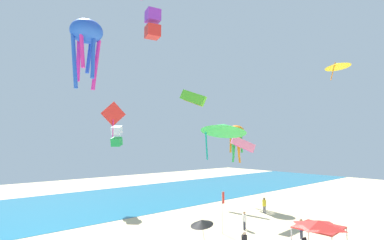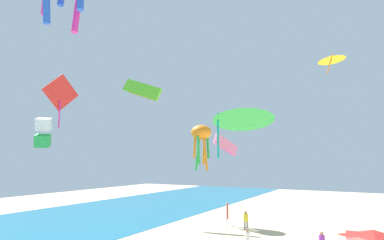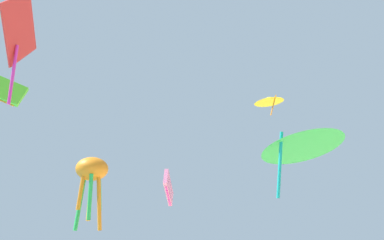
# 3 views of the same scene
# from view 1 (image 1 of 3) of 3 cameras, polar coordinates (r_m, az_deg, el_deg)

# --- Properties ---
(ocean_strip) EXTENTS (120.00, 22.03, 0.02)m
(ocean_strip) POSITION_cam_1_polar(r_m,az_deg,el_deg) (44.86, -16.58, -15.49)
(ocean_strip) COLOR teal
(ocean_strip) RESTS_ON ground
(canopy_tent) EXTENTS (2.99, 2.99, 2.85)m
(canopy_tent) POSITION_cam_1_polar(r_m,az_deg,el_deg) (23.21, 24.42, -18.82)
(canopy_tent) COLOR #B7B7BC
(canopy_tent) RESTS_ON ground
(beach_umbrella) EXTENTS (1.98, 1.94, 2.20)m
(beach_umbrella) POSITION_cam_1_polar(r_m,az_deg,el_deg) (24.83, 1.99, -20.15)
(beach_umbrella) COLOR silver
(beach_umbrella) RESTS_ON ground
(banner_flag) EXTENTS (0.36, 0.06, 3.91)m
(banner_flag) POSITION_cam_1_polar(r_m,az_deg,el_deg) (27.69, 6.23, -17.37)
(banner_flag) COLOR silver
(banner_flag) RESTS_ON ground
(person_by_tent) EXTENTS (0.44, 0.47, 1.87)m
(person_by_tent) POSITION_cam_1_polar(r_m,az_deg,el_deg) (36.49, 14.54, -16.25)
(person_by_tent) COLOR slate
(person_by_tent) RESTS_ON ground
(person_watching_sky) EXTENTS (0.42, 0.42, 1.75)m
(person_watching_sky) POSITION_cam_1_polar(r_m,az_deg,el_deg) (28.00, 21.38, -19.70)
(person_watching_sky) COLOR #33384C
(person_watching_sky) RESTS_ON ground
(person_near_umbrella) EXTENTS (0.44, 0.41, 1.72)m
(person_near_umbrella) POSITION_cam_1_polar(r_m,az_deg,el_deg) (29.45, 10.63, -19.24)
(person_near_umbrella) COLOR #33384C
(person_near_umbrella) RESTS_ON ground
(kite_parafoil_pink) EXTENTS (3.41, 1.21, 2.09)m
(kite_parafoil_pink) POSITION_cam_1_polar(r_m,az_deg,el_deg) (34.12, 10.42, -4.89)
(kite_parafoil_pink) COLOR pink
(kite_box_white) EXTENTS (1.95, 1.94, 2.93)m
(kite_box_white) POSITION_cam_1_polar(r_m,az_deg,el_deg) (39.84, -15.09, -3.18)
(kite_box_white) COLOR white
(kite_delta_green) EXTENTS (5.30, 5.27, 3.60)m
(kite_delta_green) POSITION_cam_1_polar(r_m,az_deg,el_deg) (24.30, 6.46, -1.65)
(kite_delta_green) COLOR green
(kite_octopus_orange) EXTENTS (2.42, 2.42, 5.39)m
(kite_octopus_orange) POSITION_cam_1_polar(r_m,az_deg,el_deg) (41.09, 8.95, -2.71)
(kite_octopus_orange) COLOR orange
(kite_diamond_red) EXTENTS (2.66, 0.56, 3.85)m
(kite_diamond_red) POSITION_cam_1_polar(r_m,az_deg,el_deg) (31.31, -15.75, 0.95)
(kite_diamond_red) COLOR red
(kite_parafoil_lime) EXTENTS (1.08, 5.80, 3.49)m
(kite_parafoil_lime) POSITION_cam_1_polar(r_m,az_deg,el_deg) (46.16, 0.15, 4.53)
(kite_parafoil_lime) COLOR #66D82D
(kite_box_purple) EXTENTS (1.52, 1.53, 2.65)m
(kite_box_purple) POSITION_cam_1_polar(r_m,az_deg,el_deg) (27.78, -8.02, 18.84)
(kite_box_purple) COLOR purple
(kite_delta_yellow) EXTENTS (2.75, 2.78, 2.16)m
(kite_delta_yellow) POSITION_cam_1_polar(r_m,az_deg,el_deg) (34.34, 27.54, 9.90)
(kite_delta_yellow) COLOR yellow
(kite_octopus_blue) EXTENTS (2.41, 2.41, 5.34)m
(kite_octopus_blue) POSITION_cam_1_polar(r_m,az_deg,el_deg) (23.55, -20.74, 15.90)
(kite_octopus_blue) COLOR blue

